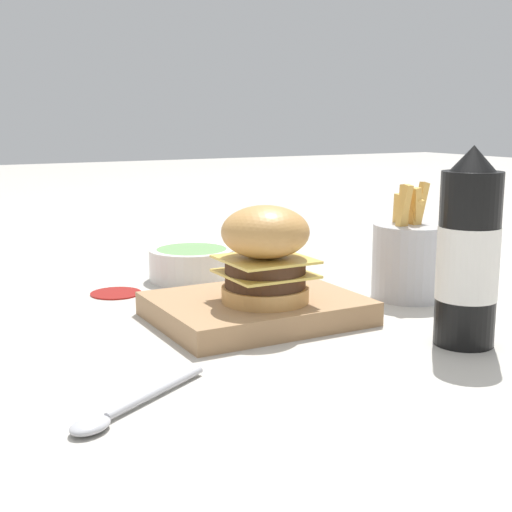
{
  "coord_description": "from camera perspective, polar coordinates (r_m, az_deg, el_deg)",
  "views": [
    {
      "loc": [
        0.36,
        0.77,
        0.24
      ],
      "look_at": [
        -0.03,
        0.05,
        0.08
      ],
      "focal_mm": 50.0,
      "sensor_mm": 36.0,
      "label": 1
    }
  ],
  "objects": [
    {
      "name": "burger",
      "position": [
        0.82,
        0.75,
        0.23
      ],
      "size": [
        0.1,
        0.1,
        0.11
      ],
      "color": "tan",
      "rests_on": "serving_board"
    },
    {
      "name": "ketchup_puddle",
      "position": [
        1.0,
        -11.15,
        -2.89
      ],
      "size": [
        0.07,
        0.07,
        0.0
      ],
      "color": "#9E140F",
      "rests_on": "ground_plane"
    },
    {
      "name": "side_bowl",
      "position": [
        1.07,
        -5.15,
        -0.56
      ],
      "size": [
        0.13,
        0.13,
        0.05
      ],
      "color": "silver",
      "rests_on": "ground_plane"
    },
    {
      "name": "spoon",
      "position": [
        0.6,
        -11.0,
        -12.11
      ],
      "size": [
        0.15,
        0.1,
        0.01
      ],
      "rotation": [
        0.0,
        0.0,
        0.53
      ],
      "color": "#B2B2B7",
      "rests_on": "ground_plane"
    },
    {
      "name": "fries_basket",
      "position": [
        0.97,
        12.25,
        -0.22
      ],
      "size": [
        0.1,
        0.1,
        0.15
      ],
      "color": "#B7B7BC",
      "rests_on": "ground_plane"
    },
    {
      "name": "ground_plane",
      "position": [
        0.88,
        -3.22,
        -4.67
      ],
      "size": [
        6.0,
        6.0,
        0.0
      ],
      "primitive_type": "plane",
      "color": "#B7B2A8"
    },
    {
      "name": "serving_board",
      "position": [
        0.85,
        0.0,
        -4.22
      ],
      "size": [
        0.24,
        0.19,
        0.03
      ],
      "color": "#A37A51",
      "rests_on": "ground_plane"
    },
    {
      "name": "ketchup_bottle",
      "position": [
        0.78,
        16.6,
        0.06
      ],
      "size": [
        0.06,
        0.06,
        0.21
      ],
      "color": "black",
      "rests_on": "ground_plane"
    }
  ]
}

